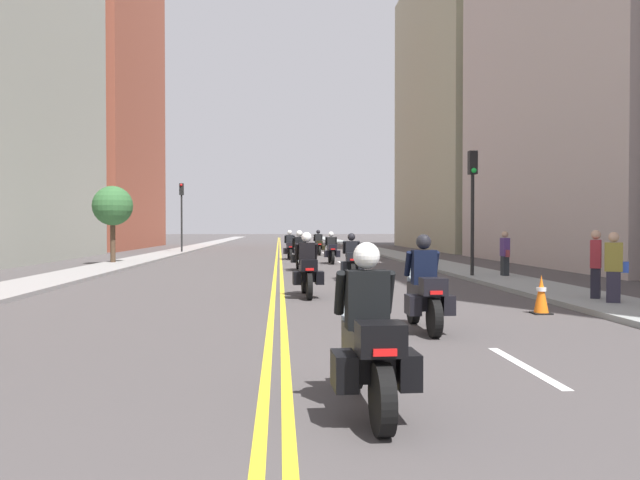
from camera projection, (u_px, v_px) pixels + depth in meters
The scene contains 24 objects.
ground_plane at pixel (279, 251), 47.68m from camera, with size 264.00×264.00×0.00m, color #464141.
sidewalk_left at pixel (181, 250), 47.20m from camera, with size 2.14×144.00×0.12m, color gray.
sidewalk_right at pixel (375, 250), 48.15m from camera, with size 2.14×144.00×0.12m, color gray.
centreline_yellow_inner at pixel (277, 251), 47.67m from camera, with size 0.12×132.00×0.01m, color yellow.
centreline_yellow_outer at pixel (280, 251), 47.68m from camera, with size 0.12×132.00×0.01m, color yellow.
lane_dashes_white at pixel (347, 266), 28.92m from camera, with size 0.14×56.40×0.01m.
building_right_1 at pixel (584, 51), 30.39m from camera, with size 6.30×19.00×20.56m.
building_left_2 at pixel (90, 101), 54.28m from camera, with size 9.34×19.76×25.37m.
building_right_2 at pixel (476, 106), 52.49m from camera, with size 9.65×21.95×23.79m.
motorcycle_0 at pixel (368, 345), 5.97m from camera, with size 0.78×2.20×1.62m.
motorcycle_1 at pixel (425, 293), 10.68m from camera, with size 0.77×2.13×1.65m.
motorcycle_2 at pixel (307, 271), 15.99m from camera, with size 0.78×2.30×1.65m.
motorcycle_3 at pixel (352, 261), 21.19m from camera, with size 0.78×2.07×1.58m.
motorcycle_4 at pixel (300, 255), 25.91m from camera, with size 0.78×2.24×1.65m.
motorcycle_5 at pixel (331, 250), 30.83m from camera, with size 0.77×2.25×1.58m.
motorcycle_6 at pixel (290, 248), 35.02m from camera, with size 0.78×2.26×1.64m.
motorcycle_7 at pixel (318, 245), 40.51m from camera, with size 0.78×2.09×1.64m.
traffic_cone_0 at pixel (541, 295), 12.84m from camera, with size 0.37×0.37×0.80m.
traffic_light_near at pixel (473, 190), 21.66m from camera, with size 0.28×0.38×4.40m.
traffic_light_far at pixel (182, 205), 43.40m from camera, with size 0.28×0.38×4.82m.
pedestrian_0 at pixel (596, 266), 14.61m from camera, with size 0.38×0.42×1.71m.
pedestrian_1 at pixel (614, 269), 13.77m from camera, with size 0.50×0.36×1.67m.
pedestrian_2 at pixel (505, 254), 21.54m from camera, with size 0.24×0.49×1.64m.
street_tree_1 at pixel (113, 206), 29.96m from camera, with size 1.89×1.89×3.76m.
Camera 1 is at (0.04, 0.25, 1.76)m, focal length 35.39 mm.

